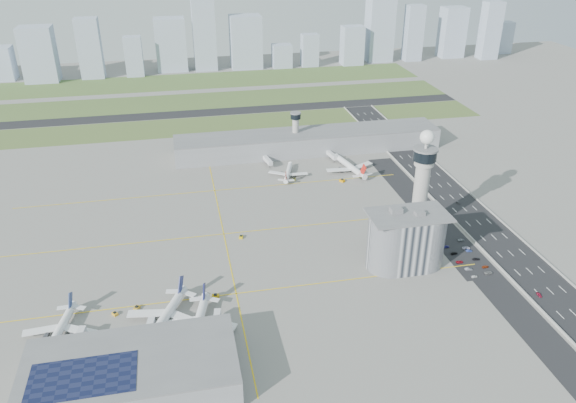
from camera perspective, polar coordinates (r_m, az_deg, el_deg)
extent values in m
plane|color=gray|center=(314.78, 1.30, -5.28)|extent=(1000.00, 1000.00, 0.00)
cube|color=#4D6630|center=(513.88, -6.57, 7.78)|extent=(480.00, 50.00, 0.08)
cube|color=#395428|center=(585.02, -7.34, 10.15)|extent=(480.00, 60.00, 0.08)
cube|color=#496A32|center=(661.85, -7.98, 12.10)|extent=(480.00, 70.00, 0.08)
cube|color=black|center=(548.84, -6.98, 9.03)|extent=(480.00, 22.00, 0.10)
cube|color=black|center=(355.46, 19.71, -2.94)|extent=(28.00, 500.00, 0.10)
cube|color=#9E9E99|center=(348.47, 17.74, -3.13)|extent=(0.60, 500.00, 1.20)
cube|color=#9E9E99|center=(362.35, 21.63, -2.60)|extent=(0.60, 500.00, 1.20)
cube|color=black|center=(336.31, 16.86, -4.27)|extent=(18.00, 260.00, 0.08)
cube|color=black|center=(326.61, 17.50, -5.37)|extent=(20.00, 44.00, 0.10)
cube|color=yellow|center=(284.91, -5.29, -9.30)|extent=(260.00, 0.60, 0.01)
cube|color=yellow|center=(334.99, -6.55, -3.30)|extent=(260.00, 0.60, 0.01)
cube|color=yellow|center=(387.89, -7.46, 1.10)|extent=(260.00, 0.60, 0.01)
cube|color=yellow|center=(334.99, -6.55, -3.30)|extent=(0.60, 260.00, 0.01)
cylinder|color=#ADAAA5|center=(331.30, 13.26, 0.46)|extent=(8.40, 8.40, 48.00)
cylinder|color=#ADAAA5|center=(322.31, 13.67, 3.96)|extent=(11.00, 11.00, 4.00)
cylinder|color=black|center=(320.81, 13.75, 4.61)|extent=(13.00, 13.00, 6.00)
cylinder|color=slate|center=(319.53, 13.82, 5.19)|extent=(14.00, 14.00, 1.00)
cylinder|color=#ADAAA5|center=(318.64, 13.86, 5.61)|extent=(1.60, 1.60, 5.00)
sphere|color=white|center=(317.08, 13.95, 6.36)|extent=(8.00, 8.00, 8.00)
cylinder|color=#ADAAA5|center=(446.37, 0.77, 6.85)|extent=(5.00, 5.00, 28.00)
cylinder|color=black|center=(441.39, 0.78, 8.67)|extent=(8.00, 8.00, 4.00)
cylinder|color=slate|center=(440.61, 0.78, 8.98)|extent=(8.60, 8.60, 0.80)
cube|color=#B2B2B7|center=(304.00, 11.90, -3.89)|extent=(18.00, 24.00, 30.00)
cylinder|color=#B2B2B7|center=(300.77, 10.31, -4.09)|extent=(24.00, 24.00, 30.00)
cylinder|color=#B2B2B7|center=(307.46, 13.44, -3.69)|extent=(24.00, 24.00, 30.00)
cube|color=slate|center=(296.52, 12.18, -1.33)|extent=(42.00, 24.00, 0.80)
cube|color=slate|center=(295.96, 10.92, -0.91)|extent=(6.00, 5.00, 3.00)
cube|color=slate|center=(296.28, 13.24, -1.19)|extent=(5.00, 4.00, 2.40)
cube|color=gray|center=(448.98, 2.07, 6.07)|extent=(210.00, 32.00, 15.00)
cube|color=slate|center=(446.21, 2.09, 7.01)|extent=(210.00, 32.00, 0.80)
cube|color=gray|center=(241.62, -15.60, -16.44)|extent=(84.00, 42.00, 12.00)
cube|color=slate|center=(237.37, -15.79, -15.31)|extent=(84.00, 42.00, 0.80)
cube|color=black|center=(235.17, -20.16, -16.43)|extent=(40.00, 22.00, 0.20)
imported|color=white|center=(310.50, 18.41, -7.24)|extent=(3.31, 1.37, 1.12)
imported|color=gray|center=(315.49, 17.87, -6.54)|extent=(4.10, 1.81, 1.31)
imported|color=#AF1121|center=(320.23, 17.03, -5.89)|extent=(4.00, 1.90, 1.10)
imported|color=black|center=(327.07, 16.53, -5.06)|extent=(4.22, 2.28, 1.16)
imported|color=navy|center=(331.83, 15.75, -4.43)|extent=(4.00, 2.00, 1.31)
imported|color=silver|center=(336.53, 15.34, -3.92)|extent=(3.51, 1.45, 1.13)
imported|color=gray|center=(315.81, 19.70, -6.83)|extent=(4.73, 2.48, 1.27)
imported|color=#933111|center=(320.48, 19.41, -6.26)|extent=(3.98, 2.02, 1.11)
imported|color=black|center=(325.41, 18.56, -5.55)|extent=(4.01, 1.93, 1.32)
imported|color=navy|center=(331.91, 17.92, -4.78)|extent=(3.56, 1.59, 1.13)
imported|color=white|center=(334.08, 17.65, -4.50)|extent=(4.38, 2.05, 1.21)
imported|color=gray|center=(340.78, 17.17, -3.76)|extent=(4.43, 2.06, 1.25)
imported|color=maroon|center=(308.35, 24.16, -8.63)|extent=(1.75, 3.76, 1.25)
imported|color=#232325|center=(383.65, 16.89, -0.12)|extent=(1.26, 3.49, 1.15)
imported|color=navy|center=(451.98, 13.02, 4.58)|extent=(2.40, 4.81, 1.31)
imported|color=#939399|center=(498.23, 8.84, 7.09)|extent=(1.64, 3.86, 1.30)
cube|color=#9EADC1|center=(702.74, -23.97, 13.51)|extent=(35.81, 28.65, 60.36)
cube|color=#9EADC1|center=(697.40, -19.49, 14.46)|extent=(25.49, 20.39, 66.89)
cube|color=#9EADC1|center=(693.42, -15.39, 14.03)|extent=(20.04, 16.03, 45.20)
cube|color=#9EADC1|center=(709.15, -11.82, 15.35)|extent=(35.76, 28.61, 61.22)
cube|color=#9EADC1|center=(703.07, -8.51, 16.43)|extent=(26.33, 21.06, 83.39)
cube|color=#9EADC1|center=(710.48, -4.31, 15.88)|extent=(36.96, 29.57, 62.11)
cube|color=#9EADC1|center=(712.50, -0.62, 14.57)|extent=(23.01, 18.41, 27.75)
cube|color=#9EADC1|center=(718.41, 2.22, 15.11)|extent=(20.22, 16.18, 38.97)
cube|color=#9EADC1|center=(730.28, 6.53, 15.48)|extent=(26.14, 20.92, 46.89)
cube|color=#9EADC1|center=(751.05, 9.28, 16.97)|extent=(32.26, 25.81, 81.20)
cube|color=#9EADC1|center=(762.18, 12.63, 16.35)|extent=(21.59, 17.28, 68.75)
cube|color=#9EADC1|center=(795.73, 16.33, 16.18)|extent=(30.25, 24.20, 63.40)
cube|color=#9EADC1|center=(798.84, 19.84, 16.03)|extent=(23.04, 18.43, 71.56)
cube|color=#9EADC1|center=(843.28, 20.95, 15.30)|extent=(22.64, 18.11, 41.06)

